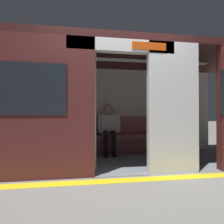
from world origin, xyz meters
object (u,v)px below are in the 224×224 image
object	(u,v)px
bench_seat	(103,139)
person_seated	(109,126)
handbag	(92,132)
book	(121,134)
train_car	(107,89)
grab_pole_door	(95,108)

from	to	relation	value
bench_seat	person_seated	xyz separation A→B (m)	(-0.15, 0.05, 0.33)
handbag	person_seated	bearing A→B (deg)	163.59
bench_seat	person_seated	bearing A→B (deg)	161.38
person_seated	handbag	world-z (taller)	person_seated
handbag	book	world-z (taller)	handbag
train_car	book	world-z (taller)	train_car
book	grab_pole_door	world-z (taller)	grab_pole_door
bench_seat	book	distance (m)	0.49
train_car	person_seated	distance (m)	1.21
train_car	handbag	size ratio (longest dim) A/B	24.62
person_seated	grab_pole_door	size ratio (longest dim) A/B	0.56
train_car	grab_pole_door	distance (m)	0.86
bench_seat	grab_pole_door	size ratio (longest dim) A/B	1.52
person_seated	bench_seat	bearing A→B (deg)	-18.62
handbag	book	size ratio (longest dim) A/B	1.18
bench_seat	grab_pole_door	world-z (taller)	grab_pole_door
bench_seat	handbag	distance (m)	0.33
grab_pole_door	train_car	bearing A→B (deg)	-115.18
book	grab_pole_door	distance (m)	1.98
train_car	book	xyz separation A→B (m)	(-0.52, -1.02, -1.00)
bench_seat	person_seated	size ratio (longest dim) A/B	2.71
grab_pole_door	handbag	bearing A→B (deg)	-93.71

